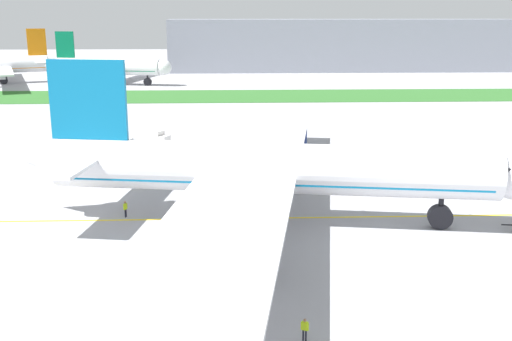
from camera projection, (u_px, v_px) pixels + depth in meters
The scene contains 10 objects.
ground_plane at pixel (249, 222), 60.98m from camera, with size 600.00×600.00×0.00m, color #9E9EA3.
apron_taxi_line at pixel (249, 218), 62.18m from camera, with size 280.00×0.36×0.01m, color yellow.
grass_median_strip at pixel (238, 96), 153.22m from camera, with size 320.00×24.00×0.10m, color #2D6628.
airliner_foreground at pixel (263, 169), 59.95m from camera, with size 51.50×83.12×15.84m.
ground_crew_wingwalker_port at pixel (305, 327), 38.74m from camera, with size 0.50×0.39×1.55m.
ground_crew_marshaller_front at pixel (125, 207), 62.31m from camera, with size 0.37×0.58×1.71m.
service_truck_baggage_loader at pixel (288, 136), 96.09m from camera, with size 5.85×2.75×2.79m.
service_truck_fuel_bowser at pixel (155, 139), 93.53m from camera, with size 4.77×3.74×2.86m.
parked_airliner_far_right at pixel (107, 67), 176.23m from camera, with size 38.46×60.05×15.04m.
terminal_building at pixel (342, 45), 219.32m from camera, with size 123.03×20.00×18.00m, color gray.
Camera 1 is at (-1.60, -57.74, 20.23)m, focal length 43.05 mm.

